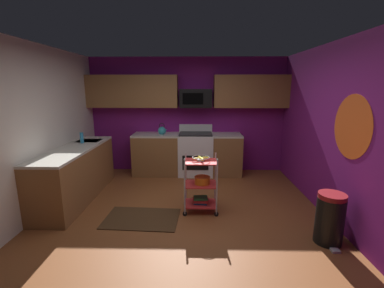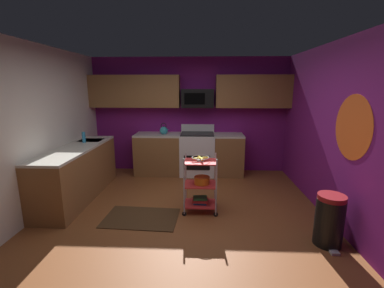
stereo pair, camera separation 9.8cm
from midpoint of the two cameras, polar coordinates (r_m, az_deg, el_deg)
floor at (r=4.15m, az=-1.61°, el=-16.03°), size 4.40×4.80×0.04m
wall_back at (r=6.11m, az=-0.04°, el=6.23°), size 4.52×0.06×2.60m
wall_left at (r=4.47m, az=-31.62°, el=2.11°), size 0.06×4.80×2.60m
wall_right at (r=4.18m, az=30.38°, el=1.67°), size 0.06×4.80×2.60m
wall_flower_decal at (r=3.91m, az=32.08°, el=3.06°), size 0.00×0.83×0.83m
counter_run at (r=5.43m, az=-10.20°, el=-3.77°), size 3.41×2.78×0.92m
oven_range at (r=5.93m, az=1.63°, el=-2.04°), size 0.76×0.65×1.10m
upper_cabinets at (r=5.89m, az=-0.55°, el=11.36°), size 4.40×0.33×0.70m
microwave at (r=5.86m, az=1.71°, el=9.88°), size 0.70×0.39×0.40m
rolling_cart at (r=4.18m, az=2.49°, el=-8.70°), size 0.55×0.39×0.91m
fruit_bowl at (r=4.05m, az=2.55°, el=-3.09°), size 0.27×0.27×0.07m
mixing_bowl_large at (r=4.16m, az=2.85°, el=-7.84°), size 0.25×0.25×0.11m
book_stack at (r=4.28m, az=2.46°, el=-12.07°), size 0.25×0.19×0.11m
kettle at (r=5.88m, az=-5.66°, el=2.94°), size 0.21×0.18×0.26m
dish_soap_bottle at (r=5.33m, az=-21.96°, el=1.37°), size 0.06×0.06×0.20m
trash_can at (r=3.83m, az=28.33°, el=-14.34°), size 0.34×0.42×0.66m
floor_rug at (r=4.20m, az=-10.28°, el=-15.49°), size 1.14×0.76×0.01m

